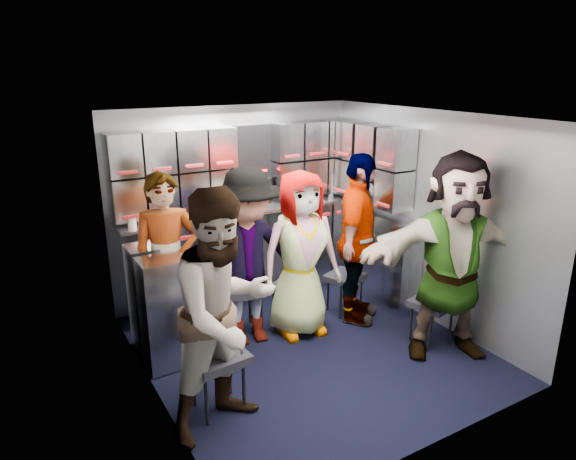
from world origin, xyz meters
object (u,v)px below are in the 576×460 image
jump_seat_near_left (217,360)px  jump_seat_mid_left (241,291)px  attendant_arc_c (301,254)px  jump_seat_mid_right (345,279)px  jump_seat_center (291,289)px  jump_seat_near_right (433,305)px  attendant_standing (168,264)px  attendant_arc_e (453,257)px  attendant_arc_d (358,240)px  attendant_arc_b (248,258)px  attendant_arc_a (225,313)px

jump_seat_near_left → jump_seat_mid_left: size_ratio=0.92×
attendant_arc_c → jump_seat_mid_right: bearing=17.0°
jump_seat_mid_left → jump_seat_center: size_ratio=1.12×
jump_seat_near_right → attendant_standing: 2.44m
attendant_standing → jump_seat_near_right: bearing=-15.5°
jump_seat_mid_right → attendant_standing: size_ratio=0.28×
jump_seat_near_left → jump_seat_mid_left: bearing=56.2°
jump_seat_near_left → attendant_arc_e: attendant_arc_e is taller
attendant_standing → attendant_arc_e: bearing=-19.1°
jump_seat_center → attendant_arc_c: size_ratio=0.29×
attendant_arc_c → attendant_arc_e: size_ratio=0.87×
jump_seat_near_left → jump_seat_near_right: (2.10, -0.09, -0.04)m
jump_seat_near_right → attendant_arc_e: bearing=-90.0°
jump_seat_mid_left → jump_seat_mid_right: size_ratio=1.13×
jump_seat_mid_right → attendant_arc_c: size_ratio=0.29×
jump_seat_mid_left → jump_seat_center: (0.50, -0.09, -0.05)m
jump_seat_mid_right → jump_seat_mid_left: bearing=172.4°
attendant_arc_d → attendant_arc_e: (0.32, -0.92, 0.06)m
attendant_arc_c → jump_seat_center: bearing=96.3°
jump_seat_near_left → attendant_standing: size_ratio=0.29×
jump_seat_mid_left → attendant_arc_b: 0.43m
attendant_standing → jump_seat_mid_right: bearing=5.9°
jump_seat_near_right → attendant_standing: attendant_standing is taller
attendant_arc_b → attendant_arc_e: (1.44, -1.07, 0.09)m
jump_seat_near_left → attendant_standing: (-0.00, 1.07, 0.39)m
jump_seat_near_right → attendant_arc_d: attendant_arc_d is taller
jump_seat_near_left → jump_seat_center: size_ratio=1.03×
attendant_standing → attendant_arc_b: bearing=-8.5°
attendant_arc_e → jump_seat_near_right: bearing=116.9°
attendant_standing → attendant_arc_a: bearing=-76.6°
jump_seat_mid_right → attendant_arc_c: 0.76m
jump_seat_near_right → attendant_arc_b: bearing=148.2°
attendant_arc_a → attendant_arc_b: size_ratio=1.06×
attendant_arc_a → attendant_arc_e: 2.10m
jump_seat_near_left → attendant_arc_c: (1.16, 0.72, 0.38)m
attendant_standing → attendant_arc_b: 0.71m
attendant_arc_b → jump_seat_mid_right: bearing=9.0°
attendant_standing → attendant_arc_d: size_ratio=0.95×
jump_seat_mid_left → jump_seat_center: jump_seat_mid_left is taller
jump_seat_center → jump_seat_near_right: jump_seat_near_right is taller
attendant_arc_a → jump_seat_near_left: bearing=75.1°
attendant_arc_d → attendant_arc_a: bearing=162.3°
attendant_arc_b → jump_seat_near_right: bearing=-24.3°
jump_seat_center → attendant_arc_b: size_ratio=0.28×
jump_seat_center → jump_seat_mid_right: bearing=-5.8°
attendant_arc_d → attendant_standing: bearing=124.0°
jump_seat_mid_left → attendant_arc_d: bearing=-16.4°
jump_seat_center → attendant_arc_d: 0.82m
attendant_arc_e → jump_seat_near_left: bearing=-160.3°
jump_seat_center → jump_seat_mid_right: (0.62, -0.06, -0.00)m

